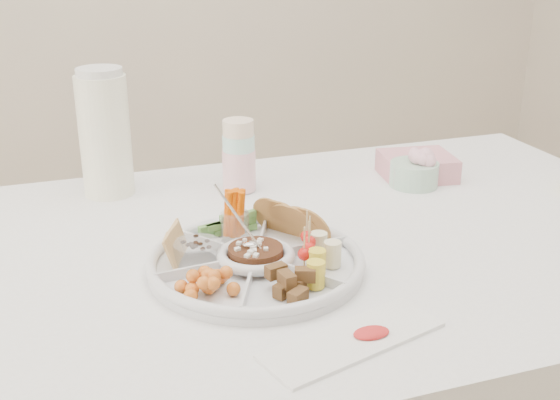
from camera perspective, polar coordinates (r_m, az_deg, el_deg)
name	(u,v)px	position (r m, az deg, el deg)	size (l,w,h in m)	color
dining_table	(327,393)	(1.59, 3.87, -15.37)	(1.52, 1.02, 0.76)	white
party_tray	(256,259)	(1.24, -1.99, -4.83)	(0.38, 0.38, 0.04)	white
bean_dip	(256,255)	(1.24, -1.99, -4.52)	(0.10, 0.10, 0.04)	#441C0B
tortillas	(297,224)	(1.33, 1.38, -1.98)	(0.11, 0.11, 0.07)	olive
carrot_cucumber	(229,212)	(1.34, -4.17, -0.99)	(0.10, 0.10, 0.09)	#EC5900
pita_raisins	(183,245)	(1.26, -7.90, -3.67)	(0.12, 0.12, 0.06)	tan
cherries	(207,281)	(1.15, -5.94, -6.54)	(0.10, 0.10, 0.04)	orange
granola_chunks	(287,284)	(1.13, 0.57, -6.87)	(0.09, 0.09, 0.04)	#3E2A11
banana_tomato	(330,243)	(1.22, 4.07, -3.54)	(0.10, 0.10, 0.08)	gold
cup_stack	(239,147)	(1.60, -3.39, 4.31)	(0.08, 0.08, 0.21)	#ACBCA0
thermos	(105,131)	(1.61, -14.07, 5.43)	(0.11, 0.11, 0.29)	white
flower_bowl	(414,168)	(1.67, 10.87, 2.54)	(0.11, 0.11, 0.09)	#A0E2BA
napkin_stack	(417,166)	(1.74, 11.07, 2.72)	(0.17, 0.14, 0.06)	pink
placemat	(353,340)	(1.06, 5.93, -11.25)	(0.29, 0.10, 0.01)	white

